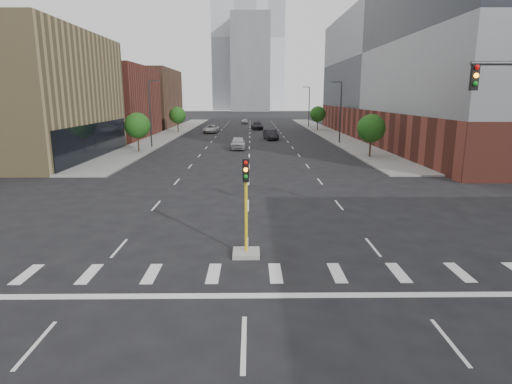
{
  "coord_description": "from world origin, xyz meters",
  "views": [
    {
      "loc": [
        0.23,
        -9.13,
        6.99
      ],
      "look_at": [
        0.46,
        10.86,
        2.5
      ],
      "focal_mm": 30.0,
      "sensor_mm": 36.0,
      "label": 1
    }
  ],
  "objects_px": {
    "median_traffic_signal": "(246,235)",
    "car_mid_right": "(271,135)",
    "car_deep_right": "(257,126)",
    "car_distant": "(245,121)",
    "car_far_left": "(211,129)",
    "car_near_left": "(238,143)"
  },
  "relations": [
    {
      "from": "median_traffic_signal",
      "to": "car_deep_right",
      "type": "xyz_separation_m",
      "value": [
        1.5,
        73.86,
        -0.16
      ]
    },
    {
      "from": "median_traffic_signal",
      "to": "car_near_left",
      "type": "relative_size",
      "value": 0.88
    },
    {
      "from": "median_traffic_signal",
      "to": "car_near_left",
      "type": "bearing_deg",
      "value": 92.17
    },
    {
      "from": "car_far_left",
      "to": "car_deep_right",
      "type": "xyz_separation_m",
      "value": [
        9.0,
        8.14,
        0.05
      ]
    },
    {
      "from": "median_traffic_signal",
      "to": "car_distant",
      "type": "relative_size",
      "value": 1.07
    },
    {
      "from": "car_near_left",
      "to": "car_distant",
      "type": "bearing_deg",
      "value": 90.46
    },
    {
      "from": "car_deep_right",
      "to": "car_distant",
      "type": "distance_m",
      "value": 19.81
    },
    {
      "from": "car_far_left",
      "to": "car_deep_right",
      "type": "relative_size",
      "value": 0.98
    },
    {
      "from": "car_mid_right",
      "to": "car_far_left",
      "type": "distance_m",
      "value": 17.41
    },
    {
      "from": "car_distant",
      "to": "car_far_left",
      "type": "bearing_deg",
      "value": -100.64
    },
    {
      "from": "median_traffic_signal",
      "to": "car_deep_right",
      "type": "height_order",
      "value": "median_traffic_signal"
    },
    {
      "from": "median_traffic_signal",
      "to": "car_near_left",
      "type": "height_order",
      "value": "median_traffic_signal"
    },
    {
      "from": "car_distant",
      "to": "car_near_left",
      "type": "bearing_deg",
      "value": -88.36
    },
    {
      "from": "car_mid_right",
      "to": "car_distant",
      "type": "height_order",
      "value": "car_mid_right"
    },
    {
      "from": "median_traffic_signal",
      "to": "car_mid_right",
      "type": "distance_m",
      "value": 52.31
    },
    {
      "from": "car_mid_right",
      "to": "car_deep_right",
      "type": "xyz_separation_m",
      "value": [
        -1.97,
        21.66,
        -0.03
      ]
    },
    {
      "from": "median_traffic_signal",
      "to": "car_distant",
      "type": "height_order",
      "value": "median_traffic_signal"
    },
    {
      "from": "median_traffic_signal",
      "to": "car_mid_right",
      "type": "bearing_deg",
      "value": 86.2
    },
    {
      "from": "car_near_left",
      "to": "car_deep_right",
      "type": "height_order",
      "value": "car_near_left"
    },
    {
      "from": "car_deep_right",
      "to": "car_distant",
      "type": "xyz_separation_m",
      "value": [
        -2.92,
        19.59,
        -0.11
      ]
    },
    {
      "from": "car_deep_right",
      "to": "car_mid_right",
      "type": "bearing_deg",
      "value": -89.47
    },
    {
      "from": "car_far_left",
      "to": "median_traffic_signal",
      "type": "bearing_deg",
      "value": -78.06
    }
  ]
}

